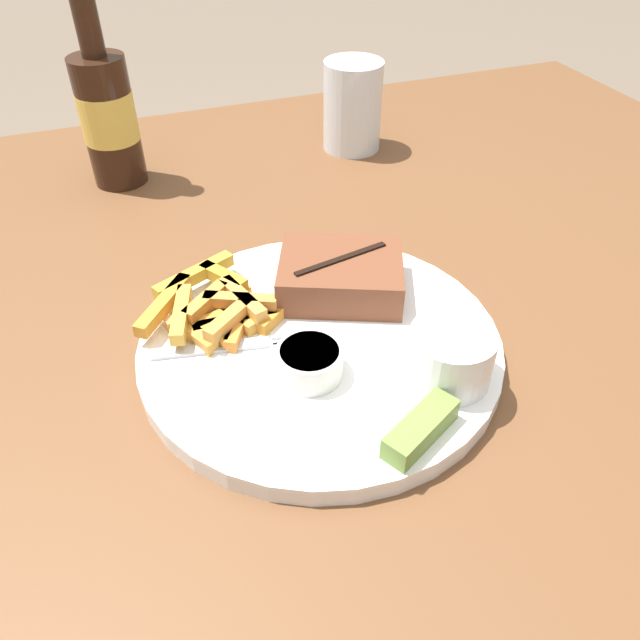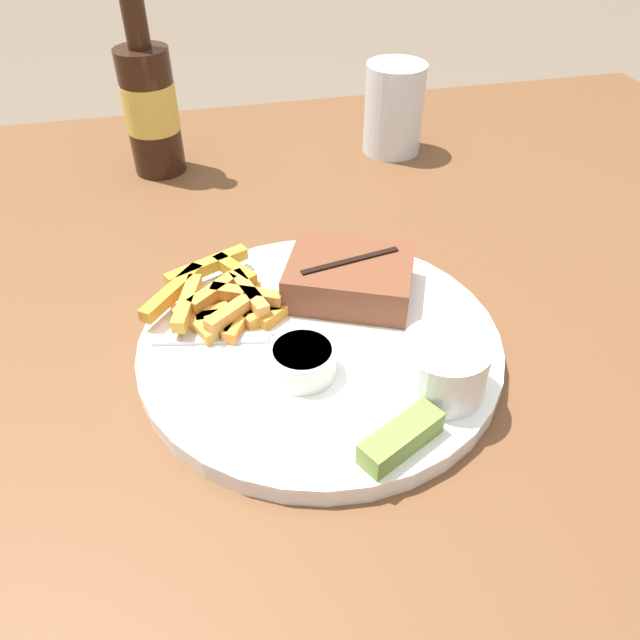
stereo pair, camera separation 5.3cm
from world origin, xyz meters
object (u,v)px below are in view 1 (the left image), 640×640
(steak_portion, at_px, (341,275))
(dipping_sauce_cup, at_px, (310,361))
(coleslaw_cup, at_px, (451,353))
(fork_utensil, at_px, (223,347))
(beer_bottle, at_px, (107,113))
(dinner_plate, at_px, (320,345))
(drinking_glass, at_px, (353,106))
(pickle_spear, at_px, (421,429))

(steak_portion, height_order, dipping_sauce_cup, steak_portion)
(coleslaw_cup, xyz_separation_m, fork_utensil, (-0.16, 0.10, -0.02))
(fork_utensil, xyz_separation_m, beer_bottle, (-0.04, 0.38, 0.07))
(steak_portion, xyz_separation_m, dipping_sauce_cup, (-0.06, -0.09, -0.00))
(dinner_plate, height_order, drinking_glass, drinking_glass)
(fork_utensil, bearing_deg, steak_portion, 28.84)
(dinner_plate, relative_size, fork_utensil, 2.36)
(steak_portion, height_order, drinking_glass, drinking_glass)
(coleslaw_cup, bearing_deg, steak_portion, 105.49)
(coleslaw_cup, bearing_deg, dipping_sauce_cup, 157.51)
(dipping_sauce_cup, xyz_separation_m, pickle_spear, (0.05, -0.09, -0.00))
(coleslaw_cup, bearing_deg, beer_bottle, 113.29)
(steak_portion, distance_m, pickle_spear, 0.19)
(steak_portion, bearing_deg, pickle_spear, -93.68)
(dipping_sauce_cup, relative_size, beer_bottle, 0.22)
(dipping_sauce_cup, distance_m, pickle_spear, 0.11)
(steak_portion, bearing_deg, dipping_sauce_cup, -124.46)
(steak_portion, distance_m, fork_utensil, 0.13)
(fork_utensil, bearing_deg, dipping_sauce_cup, -31.89)
(steak_portion, bearing_deg, fork_utensil, -161.96)
(beer_bottle, bearing_deg, coleslaw_cup, -66.71)
(beer_bottle, height_order, drinking_glass, beer_bottle)
(dipping_sauce_cup, relative_size, fork_utensil, 0.41)
(dinner_plate, height_order, beer_bottle, beer_bottle)
(dipping_sauce_cup, height_order, beer_bottle, beer_bottle)
(dinner_plate, height_order, dipping_sauce_cup, dipping_sauce_cup)
(steak_portion, relative_size, fork_utensil, 1.04)
(steak_portion, height_order, beer_bottle, beer_bottle)
(steak_portion, relative_size, coleslaw_cup, 2.05)
(coleslaw_cup, bearing_deg, drinking_glass, 76.60)
(dinner_plate, xyz_separation_m, dipping_sauce_cup, (-0.02, -0.04, 0.02))
(pickle_spear, distance_m, fork_utensil, 0.18)
(coleslaw_cup, relative_size, dipping_sauce_cup, 1.25)
(pickle_spear, distance_m, beer_bottle, 0.55)
(beer_bottle, relative_size, drinking_glass, 2.12)
(dinner_plate, bearing_deg, beer_bottle, 107.60)
(fork_utensil, height_order, drinking_glass, drinking_glass)
(fork_utensil, relative_size, drinking_glass, 1.14)
(dipping_sauce_cup, xyz_separation_m, drinking_glass, (0.21, 0.42, 0.03))
(dinner_plate, bearing_deg, pickle_spear, -77.10)
(coleslaw_cup, distance_m, beer_bottle, 0.52)
(beer_bottle, bearing_deg, fork_utensil, -83.55)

